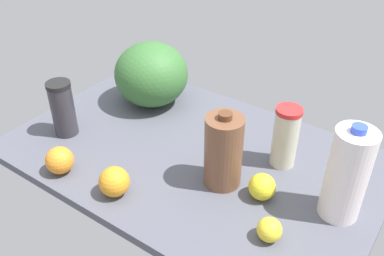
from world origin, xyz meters
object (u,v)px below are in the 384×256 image
at_px(shaker_bottle, 63,108).
at_px(lemon_by_jug, 269,230).
at_px(orange_loose, 60,160).
at_px(orange_beside_bowl, 114,182).
at_px(tumbler_cup, 285,137).
at_px(chocolate_milk_jug, 223,151).
at_px(lemon_near_front, 262,187).
at_px(milk_jug, 347,175).
at_px(watermelon, 151,74).

height_order(shaker_bottle, lemon_by_jug, shaker_bottle).
bearing_deg(orange_loose, orange_beside_bowl, 6.43).
xyz_separation_m(tumbler_cup, shaker_bottle, (-0.69, -0.28, -0.00)).
bearing_deg(lemon_by_jug, tumbler_cup, 109.10).
distance_m(chocolate_milk_jug, lemon_near_front, 0.15).
distance_m(milk_jug, orange_beside_bowl, 0.64).
relative_size(watermelon, lemon_near_front, 3.53).
distance_m(lemon_near_front, orange_beside_bowl, 0.42).
relative_size(chocolate_milk_jug, orange_loose, 2.82).
bearing_deg(tumbler_cup, lemon_by_jug, -70.90).
height_order(milk_jug, orange_loose, milk_jug).
relative_size(tumbler_cup, orange_loose, 2.35).
bearing_deg(shaker_bottle, tumbler_cup, 21.92).
bearing_deg(watermelon, chocolate_milk_jug, -27.37).
xyz_separation_m(shaker_bottle, watermelon, (0.11, 0.33, 0.02)).
height_order(shaker_bottle, lemon_near_front, shaker_bottle).
bearing_deg(tumbler_cup, chocolate_milk_jug, -120.78).
bearing_deg(tumbler_cup, lemon_near_front, -84.08).
bearing_deg(shaker_bottle, milk_jug, 10.40).
xyz_separation_m(shaker_bottle, lemon_by_jug, (0.80, -0.03, -0.07)).
relative_size(milk_jug, orange_beside_bowl, 3.23).
bearing_deg(tumbler_cup, milk_jug, -26.73).
relative_size(watermelon, lemon_by_jug, 4.21).
bearing_deg(lemon_near_front, tumbler_cup, 95.92).
bearing_deg(lemon_by_jug, watermelon, 152.04).
xyz_separation_m(watermelon, orange_loose, (0.03, -0.49, -0.08)).
height_order(lemon_by_jug, lemon_near_front, lemon_near_front).
distance_m(lemon_by_jug, orange_beside_bowl, 0.45).
relative_size(lemon_by_jug, orange_beside_bowl, 0.73).
bearing_deg(tumbler_cup, shaker_bottle, -158.08).
bearing_deg(watermelon, tumbler_cup, -5.62).
bearing_deg(milk_jug, shaker_bottle, -169.60).
relative_size(lemon_near_front, orange_loose, 0.91).
height_order(tumbler_cup, lemon_near_front, tumbler_cup).
bearing_deg(watermelon, shaker_bottle, -108.87).
height_order(tumbler_cup, milk_jug, milk_jug).
relative_size(tumbler_cup, milk_jug, 0.70).
bearing_deg(tumbler_cup, watermelon, 174.38).
height_order(milk_jug, lemon_by_jug, milk_jug).
distance_m(shaker_bottle, milk_jug, 0.93).
relative_size(chocolate_milk_jug, milk_jug, 0.84).
xyz_separation_m(shaker_bottle, orange_beside_bowl, (0.35, -0.13, -0.05)).
relative_size(tumbler_cup, shaker_bottle, 1.03).
xyz_separation_m(tumbler_cup, lemon_by_jug, (0.11, -0.31, -0.07)).
bearing_deg(shaker_bottle, chocolate_milk_jug, 9.13).
xyz_separation_m(watermelon, milk_jug, (0.80, -0.17, 0.02)).
relative_size(watermelon, orange_loose, 3.19).
bearing_deg(lemon_near_front, watermelon, 158.47).
distance_m(shaker_bottle, orange_beside_bowl, 0.38).
xyz_separation_m(chocolate_milk_jug, lemon_by_jug, (0.22, -0.12, -0.08)).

